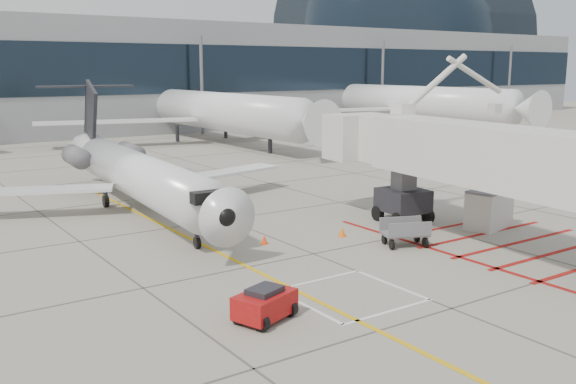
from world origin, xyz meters
TOP-DOWN VIEW (x-y plane):
  - ground_plane at (0.00, 0.00)m, footprint 260.00×260.00m
  - regional_jet at (-3.40, 14.08)m, footprint 23.64×28.83m
  - jet_bridge at (6.99, 0.27)m, footprint 10.84×19.66m
  - pushback_tug at (-5.87, -1.21)m, footprint 2.35×1.89m
  - baggage_cart at (4.32, 2.67)m, footprint 2.42×2.01m
  - ground_power_unit at (10.31, 2.68)m, footprint 2.79×1.97m
  - cone_nose at (-0.92, 6.63)m, footprint 0.33×0.33m
  - cone_side at (2.97, 5.62)m, footprint 0.36×0.36m
  - terminal_building at (10.00, 70.00)m, footprint 180.00×28.00m
  - terminal_glass_band at (10.00, 55.95)m, footprint 180.00×0.10m
  - terminal_dome at (70.00, 70.00)m, footprint 40.00×28.00m
  - bg_aircraft_c at (16.87, 46.00)m, footprint 37.02×41.13m
  - bg_aircraft_d at (46.08, 46.00)m, footprint 38.52×42.80m

SIDE VIEW (x-z plane):
  - ground_plane at x=0.00m, z-range 0.00..0.00m
  - cone_nose at x=-0.92m, z-range 0.00..0.46m
  - cone_side at x=2.97m, z-range 0.00..0.50m
  - pushback_tug at x=-5.87m, z-range 0.00..1.19m
  - baggage_cart at x=4.32m, z-range 0.00..1.31m
  - ground_power_unit at x=10.31m, z-range 0.00..2.01m
  - regional_jet at x=-3.40m, z-range 0.00..7.14m
  - jet_bridge at x=6.99m, z-range 0.00..7.53m
  - bg_aircraft_c at x=16.87m, z-range 0.00..12.34m
  - bg_aircraft_d at x=46.08m, z-range 0.00..12.84m
  - terminal_building at x=10.00m, z-range 0.00..14.00m
  - terminal_glass_band at x=10.00m, z-range 5.00..11.00m
  - terminal_dome at x=70.00m, z-range 0.00..28.00m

